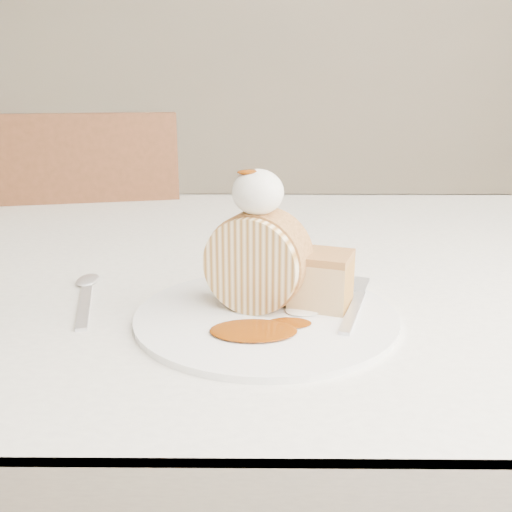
{
  "coord_description": "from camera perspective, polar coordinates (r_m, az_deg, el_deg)",
  "views": [
    {
      "loc": [
        -0.05,
        -0.54,
        0.97
      ],
      "look_at": [
        -0.06,
        -0.01,
        0.81
      ],
      "focal_mm": 40.0,
      "sensor_mm": 36.0,
      "label": 1
    }
  ],
  "objects": [
    {
      "name": "chair_far",
      "position": [
        1.35,
        -16.91,
        -3.28
      ],
      "size": [
        0.52,
        0.52,
        0.92
      ],
      "rotation": [
        0.0,
        0.0,
        3.35
      ],
      "color": "brown",
      "rests_on": "ground"
    },
    {
      "name": "caramel_drizzle",
      "position": [
        0.54,
        -0.59,
        8.96
      ],
      "size": [
        0.02,
        0.02,
        0.01
      ],
      "primitive_type": "ellipsoid",
      "color": "#732F04",
      "rests_on": "whipped_cream"
    },
    {
      "name": "plate",
      "position": [
        0.57,
        1.01,
        -6.01
      ],
      "size": [
        0.33,
        0.33,
        0.01
      ],
      "primitive_type": "cylinder",
      "rotation": [
        0.0,
        0.0,
        -0.34
      ],
      "color": "white",
      "rests_on": "table"
    },
    {
      "name": "whipped_cream",
      "position": [
        0.55,
        0.18,
        6.41
      ],
      "size": [
        0.05,
        0.05,
        0.04
      ],
      "primitive_type": "ellipsoid",
      "color": "white",
      "rests_on": "roulade_slice"
    },
    {
      "name": "cake_chunk",
      "position": [
        0.58,
        6.53,
        -2.67
      ],
      "size": [
        0.07,
        0.07,
        0.05
      ],
      "primitive_type": "cube",
      "rotation": [
        0.0,
        0.0,
        -0.34
      ],
      "color": "#BD8247",
      "rests_on": "plate"
    },
    {
      "name": "table",
      "position": [
        0.81,
        4.19,
        -6.0
      ],
      "size": [
        1.4,
        0.9,
        0.75
      ],
      "color": "beige",
      "rests_on": "ground"
    },
    {
      "name": "fork",
      "position": [
        0.57,
        9.69,
        -5.49
      ],
      "size": [
        0.07,
        0.15,
        0.0
      ],
      "primitive_type": "cube",
      "rotation": [
        0.0,
        0.0,
        -0.3
      ],
      "color": "silver",
      "rests_on": "plate"
    },
    {
      "name": "roulade_slice",
      "position": [
        0.57,
        0.17,
        -0.5
      ],
      "size": [
        0.11,
        0.08,
        0.1
      ],
      "primitive_type": "cylinder",
      "rotation": [
        1.57,
        0.0,
        -0.36
      ],
      "color": "beige",
      "rests_on": "plate"
    },
    {
      "name": "spoon",
      "position": [
        0.62,
        -16.78,
        -4.85
      ],
      "size": [
        0.06,
        0.15,
        0.0
      ],
      "primitive_type": "cube",
      "rotation": [
        0.0,
        0.0,
        0.24
      ],
      "color": "silver",
      "rests_on": "table"
    },
    {
      "name": "caramel_pool",
      "position": [
        0.52,
        -0.25,
        -7.44
      ],
      "size": [
        0.09,
        0.08,
        0.0
      ],
      "primitive_type": null,
      "rotation": [
        0.0,
        0.0,
        -0.34
      ],
      "color": "#732F04",
      "rests_on": "plate"
    }
  ]
}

